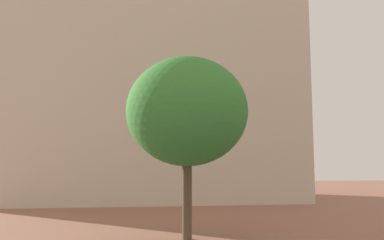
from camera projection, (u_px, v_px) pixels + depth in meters
landmark_building at (153, 64)px, 34.93m from camera, size 23.53×13.89×35.52m
tree_curb_far at (187, 112)px, 15.60m from camera, size 4.74×4.74×7.00m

